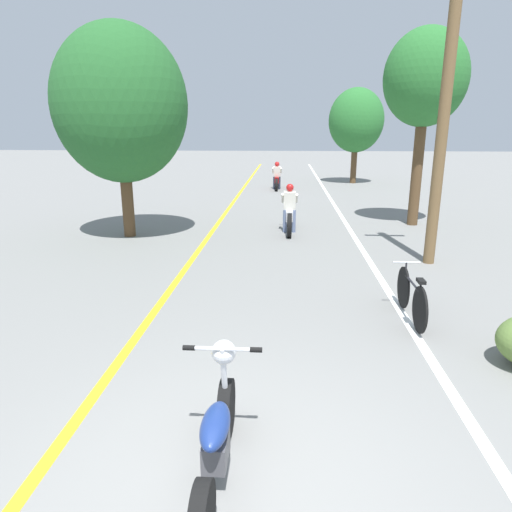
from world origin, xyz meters
TOP-DOWN VIEW (x-y plane):
  - ground_plane at (0.00, 0.00)m, footprint 120.00×120.00m
  - lane_stripe_center at (-1.70, 12.17)m, footprint 0.14×48.00m
  - lane_stripe_edge at (2.38, 12.17)m, footprint 0.14×48.00m
  - utility_pole at (3.69, 7.07)m, footprint 1.10×0.24m
  - roadside_tree_right_near at (4.44, 11.36)m, footprint 2.42×2.18m
  - roadside_tree_right_far at (4.16, 22.74)m, footprint 2.94×2.64m
  - roadside_tree_left at (-3.92, 9.25)m, footprint 3.53×3.17m
  - motorcycle_foreground at (-0.11, 0.24)m, footprint 0.72×1.92m
  - motorcycle_rider_lead at (0.56, 10.06)m, footprint 0.50×2.06m
  - motorcycle_rider_far at (-0.00, 19.82)m, footprint 0.50×2.14m
  - bicycle_parked at (2.44, 3.84)m, footprint 0.44×1.69m

SIDE VIEW (x-z plane):
  - ground_plane at x=0.00m, z-range 0.00..0.00m
  - lane_stripe_center at x=-1.70m, z-range 0.00..0.01m
  - lane_stripe_edge at x=2.38m, z-range 0.00..0.01m
  - bicycle_parked at x=2.44m, z-range -0.03..0.79m
  - motorcycle_foreground at x=-0.11m, z-range -0.10..0.94m
  - motorcycle_rider_far at x=0.00m, z-range -0.16..1.19m
  - motorcycle_rider_lead at x=0.56m, z-range -0.17..1.23m
  - roadside_tree_right_far at x=4.16m, z-range 0.81..5.84m
  - utility_pole at x=3.69m, z-range 0.09..6.87m
  - roadside_tree_left at x=-3.92m, z-range 0.74..6.30m
  - roadside_tree_right_near at x=4.44m, z-range 1.42..7.16m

